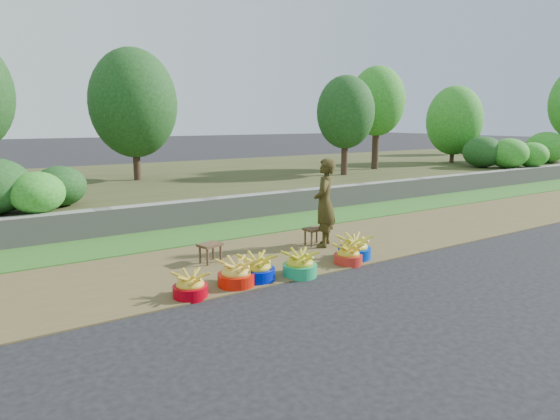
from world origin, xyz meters
TOP-DOWN VIEW (x-y plane):
  - ground_plane at (0.00, 0.00)m, footprint 120.00×120.00m
  - dirt_shoulder at (0.00, 1.25)m, footprint 80.00×2.50m
  - grass_verge at (0.00, 3.25)m, footprint 80.00×1.50m
  - retaining_wall at (0.00, 4.10)m, footprint 80.00×0.35m
  - earth_bank at (0.00, 9.00)m, footprint 80.00×10.00m
  - vegetation at (-1.57, 6.72)m, footprint 35.99×7.23m
  - basin_a at (-2.01, 0.21)m, footprint 0.45×0.45m
  - basin_b at (-1.32, 0.26)m, footprint 0.51×0.51m
  - basin_c at (-0.97, 0.31)m, footprint 0.51×0.51m
  - basin_d at (-0.35, 0.15)m, footprint 0.50×0.50m
  - basin_e at (0.61, 0.20)m, footprint 0.45×0.45m
  - basin_f at (0.88, 0.36)m, footprint 0.53×0.53m
  - stool_left at (-1.19, 1.40)m, footprint 0.41×0.35m
  - stool_right at (0.82, 1.37)m, footprint 0.36×0.28m
  - vendor_woman at (0.93, 1.22)m, footprint 0.67×0.67m

SIDE VIEW (x-z plane):
  - ground_plane at x=0.00m, z-range 0.00..0.00m
  - dirt_shoulder at x=0.00m, z-range 0.00..0.02m
  - grass_verge at x=0.00m, z-range 0.00..0.04m
  - basin_e at x=0.61m, z-range -0.02..0.32m
  - basin_a at x=-2.01m, z-range -0.02..0.32m
  - basin_d at x=-0.35m, z-range -0.02..0.35m
  - basin_b at x=-1.32m, z-range -0.02..0.36m
  - basin_c at x=-0.97m, z-range -0.02..0.36m
  - basin_f at x=0.88m, z-range -0.02..0.38m
  - earth_bank at x=0.00m, z-range 0.00..0.50m
  - stool_left at x=-1.19m, z-range 0.11..0.42m
  - stool_right at x=0.82m, z-range 0.11..0.42m
  - retaining_wall at x=0.00m, z-range 0.00..0.55m
  - vendor_woman at x=0.93m, z-range 0.02..1.58m
  - vegetation at x=-1.57m, z-range 0.36..4.91m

